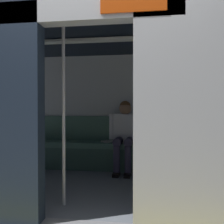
% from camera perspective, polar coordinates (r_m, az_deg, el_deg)
% --- Properties ---
extents(train_car, '(6.40, 2.63, 2.17)m').
position_cam_1_polar(train_car, '(3.46, -1.93, 6.72)').
color(train_car, '#ADAFB5').
rests_on(train_car, ground_plane).
extents(bench_seat, '(3.39, 0.44, 0.47)m').
position_cam_1_polar(bench_seat, '(4.46, 0.97, -8.31)').
color(bench_seat, '#4C7566').
rests_on(bench_seat, ground_plane).
extents(person_seated, '(0.55, 0.68, 1.20)m').
position_cam_1_polar(person_seated, '(4.35, 2.82, -4.19)').
color(person_seated, silver).
rests_on(person_seated, ground_plane).
extents(handbag, '(0.26, 0.15, 0.17)m').
position_cam_1_polar(handbag, '(4.43, 8.96, -5.82)').
color(handbag, black).
rests_on(handbag, bench_seat).
extents(book, '(0.25, 0.27, 0.03)m').
position_cam_1_polar(book, '(4.55, -0.86, -6.54)').
color(book, silver).
rests_on(book, bench_seat).
extents(grab_pole_door, '(0.04, 0.04, 2.03)m').
position_cam_1_polar(grab_pole_door, '(2.86, -10.77, -0.44)').
color(grab_pole_door, silver).
rests_on(grab_pole_door, ground_plane).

